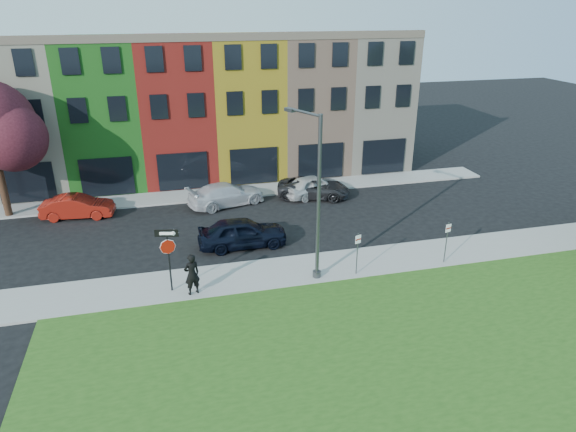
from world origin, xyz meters
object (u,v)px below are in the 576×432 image
object	(u,v)px
stop_sign	(168,248)
sedan_near	(242,232)
man	(192,274)
street_lamp	(316,199)

from	to	relation	value
stop_sign	sedan_near	bearing A→B (deg)	58.37
man	street_lamp	xyz separation A→B (m)	(5.80, 0.29, 2.97)
sedan_near	street_lamp	distance (m)	6.03
stop_sign	sedan_near	size ratio (longest dim) A/B	0.64
man	sedan_near	world-z (taller)	man
stop_sign	man	distance (m)	1.59
sedan_near	street_lamp	bearing A→B (deg)	-146.73
stop_sign	street_lamp	world-z (taller)	street_lamp
stop_sign	street_lamp	size ratio (longest dim) A/B	0.39
stop_sign	man	bearing A→B (deg)	-16.15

